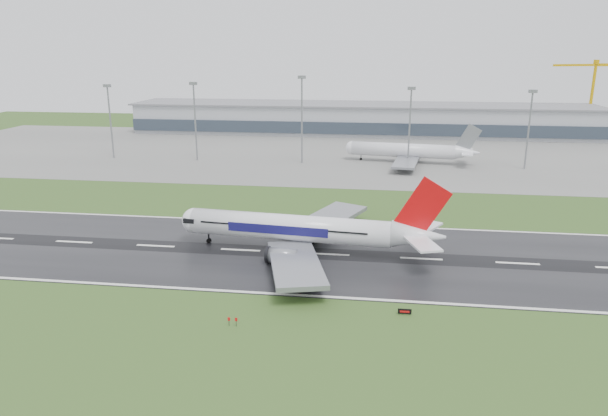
# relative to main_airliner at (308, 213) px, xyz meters

# --- Properties ---
(ground) EXTENTS (520.00, 520.00, 0.00)m
(ground) POSITION_rel_main_airliner_xyz_m (4.96, -1.40, -8.89)
(ground) COLOR #2C4A1B
(ground) RESTS_ON ground
(runway) EXTENTS (400.00, 45.00, 0.10)m
(runway) POSITION_rel_main_airliner_xyz_m (4.96, -1.40, -8.84)
(runway) COLOR black
(runway) RESTS_ON ground
(apron) EXTENTS (400.00, 130.00, 0.08)m
(apron) POSITION_rel_main_airliner_xyz_m (4.96, 123.60, -8.85)
(apron) COLOR slate
(apron) RESTS_ON ground
(terminal) EXTENTS (240.00, 36.00, 15.00)m
(terminal) POSITION_rel_main_airliner_xyz_m (4.96, 183.60, -1.39)
(terminal) COLOR #989CA3
(terminal) RESTS_ON ground
(main_airliner) EXTENTS (64.85, 62.31, 17.58)m
(main_airliner) POSITION_rel_main_airliner_xyz_m (0.00, 0.00, 0.00)
(main_airliner) COLOR white
(main_airliner) RESTS_ON runway
(parked_airliner) EXTENTS (59.75, 56.62, 15.64)m
(parked_airliner) POSITION_rel_main_airliner_xyz_m (26.61, 105.30, -0.99)
(parked_airliner) COLOR silver
(parked_airliner) RESTS_ON apron
(tower_crane) EXTENTS (36.26, 17.89, 38.79)m
(tower_crane) POSITION_rel_main_airliner_xyz_m (125.17, 198.60, 10.50)
(tower_crane) COLOR #CE9905
(tower_crane) RESTS_ON ground
(runway_sign) EXTENTS (2.30, 0.79, 1.04)m
(runway_sign) POSITION_rel_main_airliner_xyz_m (20.38, -28.23, -8.37)
(runway_sign) COLOR black
(runway_sign) RESTS_ON ground
(floodmast_0) EXTENTS (0.64, 0.64, 28.87)m
(floodmast_0) POSITION_rel_main_airliner_xyz_m (-94.05, 98.60, 5.54)
(floodmast_0) COLOR gray
(floodmast_0) RESTS_ON ground
(floodmast_1) EXTENTS (0.64, 0.64, 30.05)m
(floodmast_1) POSITION_rel_main_airliner_xyz_m (-58.13, 98.60, 6.13)
(floodmast_1) COLOR gray
(floodmast_1) RESTS_ON ground
(floodmast_2) EXTENTS (0.64, 0.64, 32.75)m
(floodmast_2) POSITION_rel_main_airliner_xyz_m (-15.08, 98.60, 7.48)
(floodmast_2) COLOR gray
(floodmast_2) RESTS_ON ground
(floodmast_3) EXTENTS (0.64, 0.64, 28.93)m
(floodmast_3) POSITION_rel_main_airliner_xyz_m (26.30, 98.60, 5.57)
(floodmast_3) COLOR gray
(floodmast_3) RESTS_ON ground
(floodmast_4) EXTENTS (0.64, 0.64, 28.28)m
(floodmast_4) POSITION_rel_main_airliner_xyz_m (69.72, 98.60, 5.25)
(floodmast_4) COLOR gray
(floodmast_4) RESTS_ON ground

